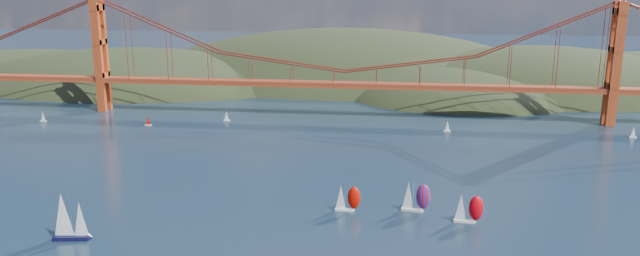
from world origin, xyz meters
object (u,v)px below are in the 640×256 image
object	(u,v)px
racer_0	(347,198)
racer_rwb	(415,196)
sloop_navy	(68,217)
racer_1	(468,208)

from	to	relation	value
racer_0	racer_rwb	world-z (taller)	racer_rwb
sloop_navy	racer_0	xyz separation A→B (m)	(69.49, 28.87, -2.22)
sloop_navy	racer_1	world-z (taller)	sloop_navy
racer_0	racer_1	bearing A→B (deg)	-5.87
sloop_navy	racer_1	size ratio (longest dim) A/B	1.56
sloop_navy	racer_rwb	distance (m)	94.34
sloop_navy	racer_rwb	size ratio (longest dim) A/B	1.47
sloop_navy	racer_0	distance (m)	75.28
racer_rwb	racer_1	bearing A→B (deg)	-16.50
racer_rwb	sloop_navy	bearing A→B (deg)	-151.83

